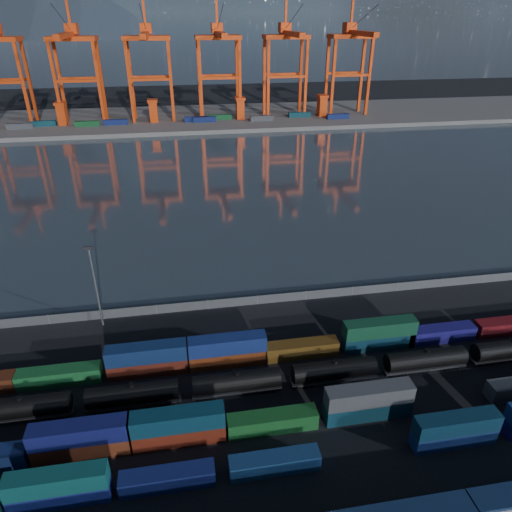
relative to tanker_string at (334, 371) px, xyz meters
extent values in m
plane|color=black|center=(-8.22, -4.50, -2.14)|extent=(700.00, 700.00, 0.00)
plane|color=#2D3841|center=(-8.22, 100.50, -2.13)|extent=(700.00, 700.00, 0.00)
cube|color=#514F4C|center=(-8.22, 205.50, -1.14)|extent=(700.00, 70.00, 2.00)
cube|color=navy|center=(-38.58, -14.16, -0.87)|extent=(11.70, 2.38, 2.54)
cube|color=#0D4645|center=(-38.58, -14.16, 1.66)|extent=(11.70, 2.38, 2.54)
cube|color=#0F194F|center=(-25.96, -14.16, -0.87)|extent=(11.70, 2.38, 2.54)
cube|color=navy|center=(-12.49, -14.16, -0.87)|extent=(11.70, 2.38, 2.54)
cube|color=navy|center=(12.30, -14.16, -0.87)|extent=(11.70, 2.38, 2.54)
cube|color=#0A2538|center=(12.30, -14.16, 1.66)|extent=(11.70, 2.38, 2.54)
cube|color=#592411|center=(-36.97, -7.66, -0.76)|extent=(12.73, 2.59, 2.76)
cube|color=#0F134C|center=(-36.97, -7.66, 2.00)|extent=(12.73, 2.59, 2.76)
cube|color=#5C1A0D|center=(-24.50, -7.66, -0.76)|extent=(12.73, 2.59, 2.76)
cube|color=#0C2E3F|center=(-24.50, -7.66, 2.00)|extent=(12.73, 2.59, 2.76)
cube|color=#144D1E|center=(-11.45, -7.66, -0.76)|extent=(12.73, 2.59, 2.76)
cube|color=#0C2F40|center=(2.55, -7.66, -0.76)|extent=(12.73, 2.59, 2.76)
cube|color=#414346|center=(2.55, -7.66, 2.00)|extent=(12.73, 2.59, 2.76)
cube|color=#175728|center=(-42.91, 6.85, -0.76)|extent=(12.77, 2.60, 2.77)
cube|color=#501910|center=(-29.13, 6.85, -0.76)|extent=(12.77, 2.60, 2.77)
cube|color=#0F234E|center=(-29.13, 6.85, 2.01)|extent=(12.77, 2.60, 2.77)
cube|color=#62260E|center=(-16.12, 6.85, -0.76)|extent=(12.77, 2.60, 2.77)
cube|color=navy|center=(-16.12, 6.85, 2.01)|extent=(12.77, 2.60, 2.77)
cube|color=#543610|center=(-3.55, 6.85, -0.76)|extent=(12.77, 2.60, 2.77)
cube|color=#0B293A|center=(10.31, 6.85, -0.76)|extent=(12.77, 2.60, 2.77)
cube|color=#114329|center=(10.31, 6.85, 2.01)|extent=(12.77, 2.60, 2.77)
cube|color=navy|center=(21.97, 6.85, -0.76)|extent=(12.77, 2.60, 2.77)
cube|color=#5F0E13|center=(35.62, 6.85, -0.76)|extent=(12.77, 2.60, 2.77)
cylinder|color=black|center=(-46.50, 0.00, 0.23)|extent=(13.36, 2.98, 2.98)
cylinder|color=black|center=(-46.50, 0.00, 1.87)|extent=(0.82, 0.82, 0.51)
cube|color=black|center=(-46.50, 0.00, -1.42)|extent=(13.87, 2.06, 0.41)
cube|color=black|center=(-41.88, 0.00, -1.83)|extent=(2.57, 1.85, 0.62)
cylinder|color=black|center=(-31.00, 0.00, 0.23)|extent=(13.36, 2.98, 2.98)
cylinder|color=black|center=(-31.00, 0.00, 1.87)|extent=(0.82, 0.82, 0.51)
cube|color=black|center=(-31.00, 0.00, -1.42)|extent=(13.87, 2.06, 0.41)
cube|color=black|center=(-35.62, 0.00, -1.83)|extent=(2.57, 1.85, 0.62)
cube|color=black|center=(-26.38, 0.00, -1.83)|extent=(2.57, 1.85, 0.62)
cylinder|color=black|center=(-15.50, 0.00, 0.23)|extent=(13.36, 2.98, 2.98)
cylinder|color=black|center=(-15.50, 0.00, 1.87)|extent=(0.82, 0.82, 0.51)
cube|color=black|center=(-15.50, 0.00, -1.42)|extent=(13.87, 2.06, 0.41)
cube|color=black|center=(-20.12, 0.00, -1.83)|extent=(2.57, 1.85, 0.62)
cube|color=black|center=(-10.88, 0.00, -1.83)|extent=(2.57, 1.85, 0.62)
cylinder|color=black|center=(0.00, 0.00, 0.23)|extent=(13.36, 2.98, 2.98)
cylinder|color=black|center=(0.00, 0.00, 1.87)|extent=(0.82, 0.82, 0.51)
cube|color=black|center=(0.00, 0.00, -1.42)|extent=(13.87, 2.06, 0.41)
cube|color=black|center=(-4.62, 0.00, -1.83)|extent=(2.57, 1.85, 0.62)
cube|color=black|center=(4.62, 0.00, -1.83)|extent=(2.57, 1.85, 0.62)
cylinder|color=black|center=(15.50, 0.00, 0.23)|extent=(13.36, 2.98, 2.98)
cylinder|color=black|center=(15.50, 0.00, 1.87)|extent=(0.82, 0.82, 0.51)
cube|color=black|center=(15.50, 0.00, -1.42)|extent=(13.87, 2.06, 0.41)
cube|color=black|center=(10.88, 0.00, -1.83)|extent=(2.57, 1.85, 0.62)
cube|color=black|center=(20.12, 0.00, -1.83)|extent=(2.57, 1.85, 0.62)
cylinder|color=black|center=(31.00, 0.00, 0.23)|extent=(13.36, 2.98, 2.98)
cube|color=black|center=(31.00, 0.00, -1.42)|extent=(13.87, 2.06, 0.41)
cube|color=black|center=(26.38, 0.00, -1.83)|extent=(2.57, 1.85, 0.62)
cube|color=#595B5E|center=(-8.22, 23.50, -1.14)|extent=(160.00, 0.06, 2.00)
cylinder|color=slate|center=(-48.22, 23.50, -1.04)|extent=(0.12, 0.12, 2.20)
cylinder|color=slate|center=(-38.22, 23.50, -1.04)|extent=(0.12, 0.12, 2.20)
cylinder|color=slate|center=(-28.22, 23.50, -1.04)|extent=(0.12, 0.12, 2.20)
cylinder|color=slate|center=(-18.22, 23.50, -1.04)|extent=(0.12, 0.12, 2.20)
cylinder|color=slate|center=(-8.22, 23.50, -1.04)|extent=(0.12, 0.12, 2.20)
cylinder|color=slate|center=(1.78, 23.50, -1.04)|extent=(0.12, 0.12, 2.20)
cylinder|color=slate|center=(11.78, 23.50, -1.04)|extent=(0.12, 0.12, 2.20)
cylinder|color=slate|center=(21.78, 23.50, -1.04)|extent=(0.12, 0.12, 2.20)
cylinder|color=slate|center=(31.78, 23.50, -1.04)|extent=(0.12, 0.12, 2.20)
cylinder|color=slate|center=(41.78, 23.50, -1.04)|extent=(0.12, 0.12, 2.20)
cylinder|color=slate|center=(-38.22, 21.50, 5.86)|extent=(0.36, 0.36, 16.00)
cube|color=black|center=(-38.22, 21.50, 14.16)|extent=(1.60, 0.40, 0.60)
cube|color=red|center=(-93.14, 195.00, 18.49)|extent=(1.47, 1.47, 41.26)
cube|color=red|center=(-93.14, 206.00, 18.49)|extent=(1.47, 1.47, 41.26)
cube|color=red|center=(-103.22, 195.00, 20.55)|extent=(20.17, 1.28, 1.28)
cube|color=red|center=(-103.22, 206.00, 20.55)|extent=(20.17, 1.28, 1.28)
cube|color=red|center=(-78.31, 195.00, 18.49)|extent=(1.47, 1.47, 41.26)
cube|color=red|center=(-78.31, 206.00, 18.49)|extent=(1.47, 1.47, 41.26)
cube|color=red|center=(-58.14, 195.00, 18.49)|extent=(1.47, 1.47, 41.26)
cube|color=red|center=(-58.14, 206.00, 18.49)|extent=(1.47, 1.47, 41.26)
cube|color=red|center=(-68.22, 195.00, 20.55)|extent=(20.17, 1.28, 1.28)
cube|color=red|center=(-68.22, 206.00, 20.55)|extent=(20.17, 1.28, 1.28)
cube|color=red|center=(-68.22, 200.50, 39.12)|extent=(22.92, 12.84, 2.02)
cube|color=red|center=(-68.22, 189.50, 40.95)|extent=(2.75, 44.01, 2.29)
cube|color=red|center=(-68.22, 204.17, 43.24)|extent=(5.50, 7.33, 4.58)
cube|color=red|center=(-68.22, 202.34, 50.12)|extent=(1.10, 1.10, 14.67)
cylinder|color=black|center=(-68.22, 187.30, 47.37)|extent=(0.22, 37.74, 12.45)
cube|color=red|center=(-43.31, 195.00, 18.49)|extent=(1.47, 1.47, 41.26)
cube|color=red|center=(-43.31, 206.00, 18.49)|extent=(1.47, 1.47, 41.26)
cube|color=red|center=(-23.14, 195.00, 18.49)|extent=(1.47, 1.47, 41.26)
cube|color=red|center=(-23.14, 206.00, 18.49)|extent=(1.47, 1.47, 41.26)
cube|color=red|center=(-33.22, 195.00, 20.55)|extent=(20.17, 1.28, 1.28)
cube|color=red|center=(-33.22, 206.00, 20.55)|extent=(20.17, 1.28, 1.28)
cube|color=red|center=(-33.22, 200.50, 39.12)|extent=(22.92, 12.84, 2.02)
cube|color=red|center=(-33.22, 189.50, 40.95)|extent=(2.75, 44.01, 2.29)
cube|color=red|center=(-33.22, 204.17, 43.24)|extent=(5.50, 7.33, 4.58)
cube|color=red|center=(-33.22, 202.34, 50.12)|extent=(1.10, 1.10, 14.67)
cylinder|color=black|center=(-33.22, 187.30, 47.37)|extent=(0.22, 37.74, 12.45)
cube|color=red|center=(-8.31, 195.00, 18.49)|extent=(1.47, 1.47, 41.26)
cube|color=red|center=(-8.31, 206.00, 18.49)|extent=(1.47, 1.47, 41.26)
cube|color=red|center=(11.86, 195.00, 18.49)|extent=(1.47, 1.47, 41.26)
cube|color=red|center=(11.86, 206.00, 18.49)|extent=(1.47, 1.47, 41.26)
cube|color=red|center=(1.78, 195.00, 20.55)|extent=(20.17, 1.28, 1.28)
cube|color=red|center=(1.78, 206.00, 20.55)|extent=(20.17, 1.28, 1.28)
cube|color=red|center=(1.78, 200.50, 39.12)|extent=(22.92, 12.84, 2.02)
cube|color=red|center=(1.78, 189.50, 40.95)|extent=(2.75, 44.01, 2.29)
cube|color=red|center=(1.78, 204.17, 43.24)|extent=(5.50, 7.33, 4.58)
cube|color=red|center=(1.78, 202.34, 50.12)|extent=(1.10, 1.10, 14.67)
cylinder|color=black|center=(1.78, 187.30, 47.37)|extent=(0.22, 37.74, 12.45)
cube|color=red|center=(26.69, 195.00, 18.49)|extent=(1.47, 1.47, 41.26)
cube|color=red|center=(26.69, 206.00, 18.49)|extent=(1.47, 1.47, 41.26)
cube|color=red|center=(46.86, 195.00, 18.49)|extent=(1.47, 1.47, 41.26)
cube|color=red|center=(46.86, 206.00, 18.49)|extent=(1.47, 1.47, 41.26)
cube|color=red|center=(36.78, 195.00, 20.55)|extent=(20.17, 1.28, 1.28)
cube|color=red|center=(36.78, 206.00, 20.55)|extent=(20.17, 1.28, 1.28)
cube|color=red|center=(36.78, 200.50, 39.12)|extent=(22.92, 12.84, 2.02)
cube|color=red|center=(36.78, 189.50, 40.95)|extent=(2.75, 44.01, 2.29)
cube|color=red|center=(36.78, 204.17, 43.24)|extent=(5.50, 7.33, 4.58)
cube|color=red|center=(36.78, 202.34, 50.12)|extent=(1.10, 1.10, 14.67)
cylinder|color=black|center=(36.78, 187.30, 47.37)|extent=(0.22, 37.74, 12.45)
cube|color=red|center=(61.69, 195.00, 18.49)|extent=(1.47, 1.47, 41.26)
cube|color=red|center=(61.69, 206.00, 18.49)|extent=(1.47, 1.47, 41.26)
cube|color=red|center=(81.86, 195.00, 18.49)|extent=(1.47, 1.47, 41.26)
cube|color=red|center=(81.86, 206.00, 18.49)|extent=(1.47, 1.47, 41.26)
cube|color=red|center=(71.78, 195.00, 20.55)|extent=(20.17, 1.28, 1.28)
cube|color=red|center=(71.78, 206.00, 20.55)|extent=(20.17, 1.28, 1.28)
cube|color=red|center=(71.78, 200.50, 39.12)|extent=(22.92, 12.84, 2.02)
cube|color=red|center=(71.78, 189.50, 40.95)|extent=(2.75, 44.01, 2.29)
cube|color=red|center=(71.78, 204.17, 43.24)|extent=(5.50, 7.33, 4.58)
cube|color=red|center=(71.78, 202.34, 50.12)|extent=(1.10, 1.10, 14.67)
cylinder|color=black|center=(71.78, 187.30, 47.37)|extent=(0.22, 37.74, 12.45)
cube|color=navy|center=(-7.57, 190.18, 1.16)|extent=(12.00, 2.44, 2.60)
cube|color=navy|center=(63.12, 186.43, 1.16)|extent=(12.00, 2.44, 2.60)
cube|color=navy|center=(-11.86, 191.58, 1.16)|extent=(12.00, 2.44, 2.60)
cube|color=#0C3842|center=(-87.51, 193.98, 1.16)|extent=(12.00, 2.44, 2.60)
cube|color=#3F4244|center=(-97.46, 189.24, 1.16)|extent=(12.00, 2.44, 2.60)
cube|color=#3F4244|center=(22.15, 188.20, 1.16)|extent=(12.00, 2.44, 2.60)
cube|color=#144C23|center=(-65.97, 189.70, 1.16)|extent=(12.00, 2.44, 2.60)
cube|color=navy|center=(-52.38, 191.03, 1.16)|extent=(12.00, 2.44, 2.60)
cube|color=#144C23|center=(1.12, 194.98, 1.16)|extent=(12.00, 2.44, 2.60)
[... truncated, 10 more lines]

